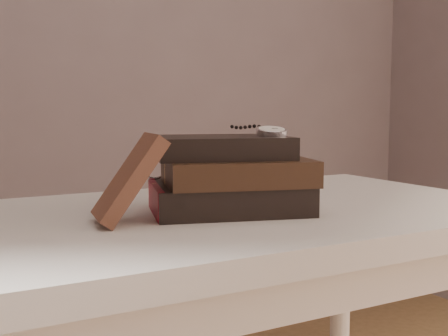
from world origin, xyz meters
TOP-DOWN VIEW (x-y plane):
  - table at (0.00, 0.35)m, footprint 1.00×0.60m
  - book_stack at (-0.04, 0.32)m, footprint 0.30×0.25m
  - journal at (-0.22, 0.31)m, footprint 0.12×0.11m
  - pocket_watch at (0.02, 0.29)m, footprint 0.07×0.16m
  - eyeglasses at (-0.10, 0.43)m, footprint 0.14×0.15m

SIDE VIEW (x-z plane):
  - table at x=0.00m, z-range 0.28..1.03m
  - book_stack at x=-0.04m, z-range 0.75..0.87m
  - journal at x=-0.22m, z-range 0.75..0.89m
  - eyeglasses at x=-0.10m, z-range 0.80..0.85m
  - pocket_watch at x=0.02m, z-range 0.88..0.90m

